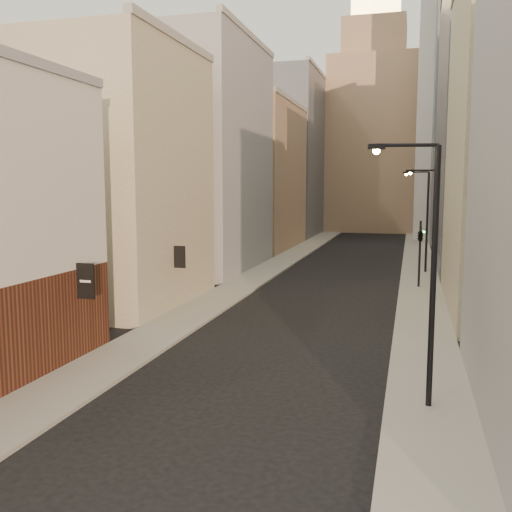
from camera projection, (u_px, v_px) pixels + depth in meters
The scene contains 13 objects.
sidewalk_left at pixel (296, 253), 63.14m from camera, with size 3.00×140.00×0.15m, color #9A968A.
sidewalk_right at pixel (418, 257), 59.75m from camera, with size 3.00×140.00×0.15m, color #9A968A.
left_bldg_beige at pixel (122, 178), 35.83m from camera, with size 8.00×12.00×16.00m, color gray.
left_bldg_grey at pixel (208, 158), 50.91m from camera, with size 8.00×16.00×20.00m, color #959499.
left_bldg_tan at pixel (260, 177), 68.32m from camera, with size 8.00×18.00×17.00m, color tan.
left_bldg_wingrid at pixel (293, 156), 87.04m from camera, with size 8.00×20.00×24.00m, color gray.
right_bldg_wingrid at pixel (486, 125), 51.93m from camera, with size 8.00×20.00×26.00m, color gray.
clock_tower at pixel (373, 124), 94.97m from camera, with size 14.00×14.00×44.90m.
white_tower at pixel (447, 105), 78.57m from camera, with size 8.00×8.00×41.50m.
streetlamp_near at pixel (427, 261), 18.70m from camera, with size 2.31×0.64×8.89m.
streetlamp_mid at pixel (434, 226), 37.29m from camera, with size 2.18×0.82×8.57m.
streetlamp_far at pixel (425, 216), 48.72m from camera, with size 2.24×0.78×8.74m.
traffic_light_right at pixel (420, 236), 41.48m from camera, with size 0.76×0.76×5.00m.
Camera 1 is at (5.68, -6.66, 7.55)m, focal length 40.00 mm.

